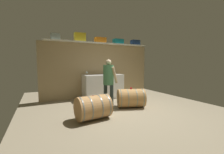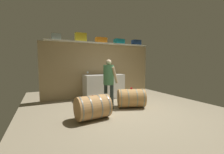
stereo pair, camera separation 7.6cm
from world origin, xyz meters
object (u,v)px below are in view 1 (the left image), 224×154
toolcase_orange (100,40)px  toolcase_grey (55,37)px  wine_barrel_near (131,98)px  winemaker_pouring (109,78)px  toolcase_teal (118,42)px  wine_bottle_dark (111,71)px  wine_barrel_far (93,107)px  tasting_cup (131,88)px  toolcase_navy (135,43)px  work_cabinet (103,86)px  toolcase_yellow (80,37)px  wine_glass (87,73)px

toolcase_orange → toolcase_grey: bearing=-178.2°
wine_barrel_near → winemaker_pouring: size_ratio=0.65×
toolcase_teal → wine_bottle_dark: size_ratio=1.48×
wine_barrel_near → wine_barrel_far: bearing=-142.7°
wine_barrel_far → tasting_cup: bearing=11.6°
toolcase_teal → toolcase_navy: toolcase_navy is taller
toolcase_teal → winemaker_pouring: (-1.20, -1.59, -1.40)m
toolcase_teal → work_cabinet: size_ratio=0.27×
toolcase_yellow → wine_barrel_far: toolcase_yellow is taller
toolcase_grey → wine_barrel_near: 3.40m
toolcase_yellow → toolcase_orange: (0.83, 0.00, -0.05)m
toolcase_yellow → wine_bottle_dark: size_ratio=1.43×
toolcase_yellow → work_cabinet: 2.09m
toolcase_grey → tasting_cup: (2.02, -1.82, -1.72)m
toolcase_navy → wine_barrel_far: toolcase_navy is taller
wine_bottle_dark → wine_glass: wine_bottle_dark is taller
work_cabinet → wine_bottle_dark: (0.47, 0.20, 0.60)m
winemaker_pouring → wine_glass: bearing=169.6°
toolcase_orange → winemaker_pouring: 2.15m
wine_barrel_far → wine_bottle_dark: bearing=48.6°
tasting_cup → work_cabinet: bearing=100.7°
toolcase_teal → tasting_cup: 2.56m
toolcase_orange → work_cabinet: (0.00, -0.25, -1.85)m
tasting_cup → winemaker_pouring: (-0.67, 0.23, 0.32)m
toolcase_yellow → toolcase_orange: toolcase_yellow is taller
toolcase_yellow → wine_barrel_near: toolcase_yellow is taller
toolcase_navy → wine_barrel_far: size_ratio=0.42×
work_cabinet → toolcase_grey: bearing=171.8°
toolcase_yellow → wine_glass: toolcase_yellow is taller
winemaker_pouring → toolcase_navy: bearing=108.1°
wine_barrel_near → wine_barrel_far: wine_barrel_far is taller
wine_bottle_dark → wine_glass: (-1.08, -0.04, -0.04)m
work_cabinet → toolcase_yellow: bearing=163.6°
toolcase_orange → wine_barrel_near: toolcase_orange is taller
work_cabinet → toolcase_navy: bearing=8.2°
toolcase_yellow → tasting_cup: 2.78m
tasting_cup → winemaker_pouring: bearing=161.0°
wine_barrel_near → tasting_cup: size_ratio=15.55×
toolcase_navy → winemaker_pouring: 2.97m
toolcase_navy → tasting_cup: size_ratio=5.88×
toolcase_orange → winemaker_pouring: bearing=-101.4°
wine_glass → winemaker_pouring: winemaker_pouring is taller
toolcase_grey → toolcase_yellow: size_ratio=0.72×
wine_barrel_near → toolcase_navy: bearing=72.0°
toolcase_grey → tasting_cup: size_ratio=4.76×
toolcase_yellow → winemaker_pouring: bearing=-73.0°
wine_barrel_near → toolcase_teal: bearing=93.5°
tasting_cup → wine_barrel_near: bearing=180.0°
toolcase_orange → wine_glass: bearing=-170.2°
toolcase_yellow → toolcase_teal: toolcase_yellow is taller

